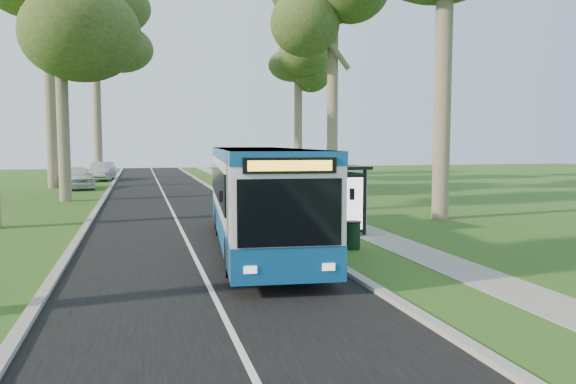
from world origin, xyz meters
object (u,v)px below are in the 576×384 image
car_silver (102,171)px  bus_stop_sign (334,200)px  litter_bin (353,235)px  car_white (77,177)px  bus (259,197)px  bus_shelter (342,186)px

car_silver → bus_stop_sign: bearing=-71.8°
bus_stop_sign → car_silver: size_ratio=0.54×
litter_bin → car_white: bearing=111.9°
bus → bus_shelter: bearing=37.7°
car_silver → bus: bearing=-73.9°
car_white → car_silver: bearing=71.1°
bus → litter_bin: bus is taller
car_white → bus_shelter: bearing=-75.7°
bus_stop_sign → car_white: size_ratio=0.54×
litter_bin → car_silver: bearing=104.9°
bus_stop_sign → litter_bin: 1.94m
bus_shelter → car_silver: 33.90m
bus_stop_sign → car_white: bearing=119.5°
bus_stop_sign → car_silver: (-8.41, 36.48, -0.84)m
bus_stop_sign → bus_shelter: size_ratio=0.89×
bus_stop_sign → litter_bin: size_ratio=3.07×
bus → litter_bin: (2.78, -0.81, -1.16)m
litter_bin → car_silver: 36.61m
bus → litter_bin: size_ratio=13.73×
bus → car_white: size_ratio=2.42×
bus → car_silver: size_ratio=2.42×
bus → bus_stop_sign: bus is taller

